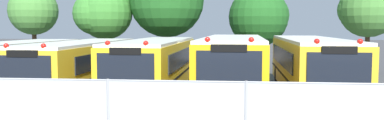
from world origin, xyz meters
name	(u,v)px	position (x,y,z in m)	size (l,w,h in m)	color
ground_plane	(156,94)	(0.00, 0.00, 0.00)	(160.00, 160.00, 0.00)	#424244
school_bus_0	(9,65)	(-6.99, -0.25, 1.33)	(2.75, 10.77, 2.51)	yellow
school_bus_1	(81,65)	(-3.54, -0.09, 1.35)	(2.57, 10.49, 2.55)	yellow
school_bus_2	(156,64)	(0.01, -0.05, 1.39)	(2.54, 10.25, 2.65)	yellow
school_bus_3	(233,64)	(3.57, -0.20, 1.47)	(2.84, 10.95, 2.80)	yellow
school_bus_4	(309,64)	(6.95, 0.16, 1.44)	(2.64, 11.08, 2.74)	yellow
tree_0	(35,11)	(-10.56, 9.24, 4.23)	(3.44, 3.44, 5.98)	#4C3823
tree_1	(102,13)	(-5.31, 8.23, 4.04)	(3.91, 3.66, 5.91)	#4C3823
tree_2	(168,0)	(-0.83, 8.68, 4.92)	(5.03, 5.03, 7.43)	#4C3823
tree_3	(261,17)	(5.49, 10.88, 3.84)	(4.30, 4.24, 5.94)	#4C3823
tree_4	(366,9)	(12.13, 9.12, 4.27)	(3.79, 3.74, 6.16)	#4C3823
chainlink_fence	(108,115)	(0.56, -8.75, 0.97)	(19.96, 0.07, 1.86)	#9EA0A3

